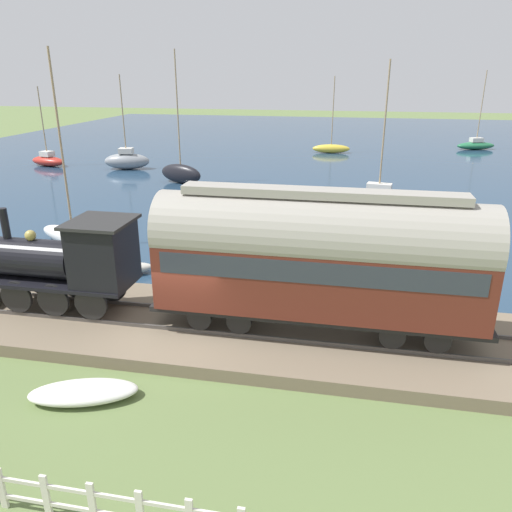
{
  "coord_description": "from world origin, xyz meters",
  "views": [
    {
      "loc": [
        -12.87,
        -4.85,
        8.05
      ],
      "look_at": [
        3.67,
        -1.6,
        1.78
      ],
      "focal_mm": 35.0,
      "sensor_mm": 36.0,
      "label": 1
    }
  ],
  "objects_px": {
    "beached_dinghy": "(83,392)",
    "sailboat_black": "(181,173)",
    "sailboat_green": "(476,145)",
    "sailboat_white": "(73,236)",
    "sailboat_gray": "(127,160)",
    "rowboat_off_pier": "(266,226)",
    "rowboat_mid_harbor": "(122,269)",
    "passenger_coach": "(318,256)",
    "rowboat_near_shore": "(351,289)",
    "rowboat_far_out": "(423,243)",
    "steam_locomotive": "(69,259)",
    "sailboat_navy": "(378,200)",
    "sailboat_yellow": "(331,148)",
    "sailboat_red": "(48,160)"
  },
  "relations": [
    {
      "from": "beached_dinghy",
      "to": "sailboat_black",
      "type": "bearing_deg",
      "value": 13.73
    },
    {
      "from": "sailboat_green",
      "to": "sailboat_white",
      "type": "bearing_deg",
      "value": 127.8
    },
    {
      "from": "sailboat_gray",
      "to": "rowboat_off_pier",
      "type": "xyz_separation_m",
      "value": [
        -15.04,
        -14.95,
        -0.59
      ]
    },
    {
      "from": "rowboat_mid_harbor",
      "to": "passenger_coach",
      "type": "bearing_deg",
      "value": -141.59
    },
    {
      "from": "rowboat_near_shore",
      "to": "rowboat_far_out",
      "type": "height_order",
      "value": "rowboat_far_out"
    },
    {
      "from": "rowboat_near_shore",
      "to": "rowboat_off_pier",
      "type": "height_order",
      "value": "rowboat_off_pier"
    },
    {
      "from": "sailboat_green",
      "to": "rowboat_far_out",
      "type": "height_order",
      "value": "sailboat_green"
    },
    {
      "from": "steam_locomotive",
      "to": "beached_dinghy",
      "type": "bearing_deg",
      "value": -148.34
    },
    {
      "from": "beached_dinghy",
      "to": "sailboat_gray",
      "type": "bearing_deg",
      "value": 22.81
    },
    {
      "from": "sailboat_white",
      "to": "passenger_coach",
      "type": "bearing_deg",
      "value": -93.46
    },
    {
      "from": "sailboat_white",
      "to": "rowboat_far_out",
      "type": "xyz_separation_m",
      "value": [
        3.21,
        -16.7,
        -0.35
      ]
    },
    {
      "from": "sailboat_navy",
      "to": "rowboat_mid_harbor",
      "type": "bearing_deg",
      "value": 149.12
    },
    {
      "from": "sailboat_white",
      "to": "beached_dinghy",
      "type": "relative_size",
      "value": 3.02
    },
    {
      "from": "sailboat_green",
      "to": "rowboat_far_out",
      "type": "xyz_separation_m",
      "value": [
        -34.64,
        9.34,
        -0.33
      ]
    },
    {
      "from": "sailboat_yellow",
      "to": "sailboat_navy",
      "type": "xyz_separation_m",
      "value": [
        -23.02,
        -4.02,
        0.24
      ]
    },
    {
      "from": "sailboat_black",
      "to": "sailboat_green",
      "type": "relative_size",
      "value": 1.17
    },
    {
      "from": "steam_locomotive",
      "to": "sailboat_gray",
      "type": "height_order",
      "value": "sailboat_gray"
    },
    {
      "from": "passenger_coach",
      "to": "rowboat_near_shore",
      "type": "xyz_separation_m",
      "value": [
        4.15,
        -1.06,
        -2.8
      ]
    },
    {
      "from": "sailboat_navy",
      "to": "rowboat_mid_harbor",
      "type": "relative_size",
      "value": 3.32
    },
    {
      "from": "sailboat_green",
      "to": "sailboat_navy",
      "type": "distance_m",
      "value": 30.77
    },
    {
      "from": "sailboat_white",
      "to": "rowboat_mid_harbor",
      "type": "xyz_separation_m",
      "value": [
        -2.92,
        -3.91,
        -0.27
      ]
    },
    {
      "from": "sailboat_black",
      "to": "sailboat_green",
      "type": "bearing_deg",
      "value": -26.56
    },
    {
      "from": "rowboat_mid_harbor",
      "to": "rowboat_far_out",
      "type": "distance_m",
      "value": 14.18
    },
    {
      "from": "rowboat_off_pier",
      "to": "beached_dinghy",
      "type": "distance_m",
      "value": 15.78
    },
    {
      "from": "sailboat_white",
      "to": "rowboat_near_shore",
      "type": "distance_m",
      "value": 13.66
    },
    {
      "from": "sailboat_green",
      "to": "rowboat_near_shore",
      "type": "xyz_separation_m",
      "value": [
        -40.73,
        12.69,
        -0.36
      ]
    },
    {
      "from": "sailboat_gray",
      "to": "sailboat_navy",
      "type": "relative_size",
      "value": 0.9
    },
    {
      "from": "sailboat_black",
      "to": "rowboat_off_pier",
      "type": "xyz_separation_m",
      "value": [
        -10.36,
        -8.4,
        -0.62
      ]
    },
    {
      "from": "steam_locomotive",
      "to": "sailboat_white",
      "type": "relative_size",
      "value": 0.6
    },
    {
      "from": "sailboat_white",
      "to": "beached_dinghy",
      "type": "bearing_deg",
      "value": -122.64
    },
    {
      "from": "sailboat_white",
      "to": "sailboat_red",
      "type": "bearing_deg",
      "value": 61.51
    },
    {
      "from": "sailboat_red",
      "to": "rowboat_far_out",
      "type": "xyz_separation_m",
      "value": [
        -16.54,
        -30.64,
        -0.35
      ]
    },
    {
      "from": "sailboat_yellow",
      "to": "rowboat_near_shore",
      "type": "distance_m",
      "value": 35.24
    },
    {
      "from": "passenger_coach",
      "to": "sailboat_green",
      "type": "height_order",
      "value": "sailboat_green"
    },
    {
      "from": "sailboat_black",
      "to": "sailboat_gray",
      "type": "bearing_deg",
      "value": 76.29
    },
    {
      "from": "sailboat_yellow",
      "to": "beached_dinghy",
      "type": "relative_size",
      "value": 2.53
    },
    {
      "from": "sailboat_red",
      "to": "steam_locomotive",
      "type": "bearing_deg",
      "value": -131.49
    },
    {
      "from": "rowboat_off_pier",
      "to": "sailboat_green",
      "type": "bearing_deg",
      "value": -65.38
    },
    {
      "from": "steam_locomotive",
      "to": "sailboat_red",
      "type": "distance_m",
      "value": 32.37
    },
    {
      "from": "sailboat_yellow",
      "to": "sailboat_white",
      "type": "height_order",
      "value": "sailboat_white"
    },
    {
      "from": "sailboat_black",
      "to": "rowboat_near_shore",
      "type": "distance_m",
      "value": 22.14
    },
    {
      "from": "sailboat_black",
      "to": "sailboat_white",
      "type": "xyz_separation_m",
      "value": [
        -14.99,
        0.28,
        -0.26
      ]
    },
    {
      "from": "steam_locomotive",
      "to": "sailboat_black",
      "type": "distance_m",
      "value": 22.41
    },
    {
      "from": "sailboat_navy",
      "to": "rowboat_off_pier",
      "type": "xyz_separation_m",
      "value": [
        -4.62,
        6.02,
        -0.59
      ]
    },
    {
      "from": "sailboat_navy",
      "to": "rowboat_off_pier",
      "type": "distance_m",
      "value": 7.61
    },
    {
      "from": "rowboat_near_shore",
      "to": "rowboat_off_pier",
      "type": "xyz_separation_m",
      "value": [
        7.5,
        4.66,
        0.02
      ]
    },
    {
      "from": "beached_dinghy",
      "to": "sailboat_navy",
      "type": "bearing_deg",
      "value": -21.71
    },
    {
      "from": "steam_locomotive",
      "to": "rowboat_near_shore",
      "type": "xyz_separation_m",
      "value": [
        4.15,
        -9.17,
        -2.1
      ]
    },
    {
      "from": "sailboat_gray",
      "to": "rowboat_near_shore",
      "type": "relative_size",
      "value": 3.81
    },
    {
      "from": "beached_dinghy",
      "to": "rowboat_far_out",
      "type": "bearing_deg",
      "value": -35.27
    }
  ]
}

